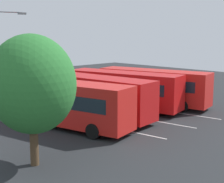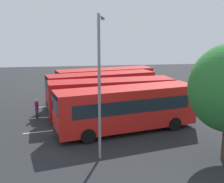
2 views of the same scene
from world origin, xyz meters
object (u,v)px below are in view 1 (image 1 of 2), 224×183
object	(u,v)px
bus_center_right	(94,95)
depot_tree	(32,84)
bus_far_left	(153,86)
bus_far_right	(64,102)
pedestrian	(55,94)
bus_center_left	(123,89)

from	to	relation	value
bus_center_right	depot_tree	size ratio (longest dim) A/B	1.60
bus_center_right	depot_tree	world-z (taller)	depot_tree
bus_far_left	bus_far_right	bearing A→B (deg)	78.53
bus_far_left	bus_center_right	size ratio (longest dim) A/B	1.01
bus_far_left	bus_far_right	xyz separation A→B (m)	(-0.26, 10.56, 0.00)
bus_far_left	pedestrian	xyz separation A→B (m)	(6.72, 6.51, -0.79)
bus_center_left	pedestrian	size ratio (longest dim) A/B	6.14
bus_center_right	pedestrian	world-z (taller)	bus_center_right
bus_far_right	pedestrian	size ratio (longest dim) A/B	6.14
bus_far_right	depot_tree	xyz separation A→B (m)	(-4.74, 5.40, 2.40)
bus_center_right	depot_tree	xyz separation A→B (m)	(-5.35, 8.88, 2.40)
bus_center_left	pedestrian	xyz separation A→B (m)	(5.90, 3.29, -0.79)
bus_far_left	bus_center_left	size ratio (longest dim) A/B	1.00
bus_far_left	bus_center_right	bearing A→B (deg)	74.28
bus_far_right	pedestrian	bearing A→B (deg)	-42.77
bus_center_left	bus_far_left	bearing A→B (deg)	-117.40
bus_center_left	bus_far_right	xyz separation A→B (m)	(-1.08, 7.34, 0.00)
bus_far_left	bus_center_right	world-z (taller)	same
bus_far_left	depot_tree	bearing A→B (deg)	94.52
pedestrian	bus_center_left	bearing A→B (deg)	-15.48
bus_center_left	bus_center_right	bearing A→B (deg)	83.76
depot_tree	bus_far_right	bearing A→B (deg)	-48.74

